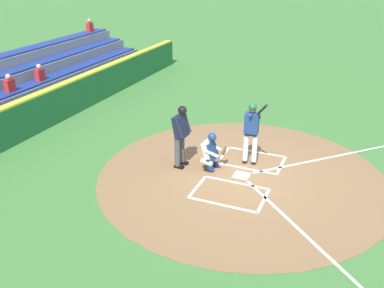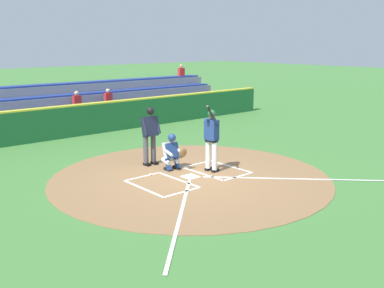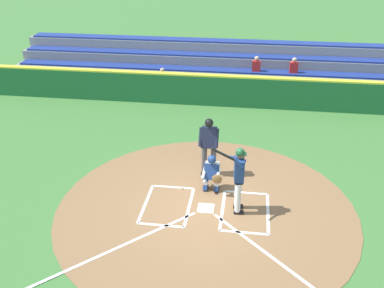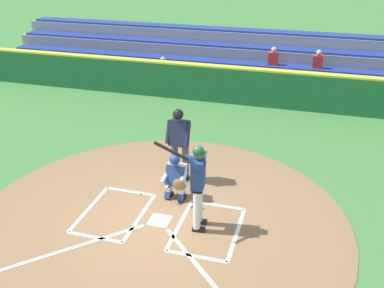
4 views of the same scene
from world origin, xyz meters
name	(u,v)px [view 2 (image 2 of 4)]	position (x,y,z in m)	size (l,w,h in m)	color
ground_plane	(190,177)	(0.00, 0.00, 0.00)	(120.00, 120.00, 0.00)	#427A38
dirt_circle	(190,177)	(0.00, 0.00, 0.01)	(8.00, 8.00, 0.01)	olive
home_plate_and_chalk	(211,184)	(0.00, 0.88, 0.01)	(7.93, 4.91, 0.01)	white
batter	(212,136)	(-0.82, 0.00, 1.10)	(0.89, 0.79, 2.13)	white
catcher	(172,151)	(-0.07, -0.93, 0.59)	(0.59, 0.64, 1.13)	black
plate_umpire	(150,132)	(0.12, -1.79, 1.08)	(0.59, 0.43, 1.86)	#4C4C51
baseball	(151,174)	(0.79, -0.86, 0.04)	(0.07, 0.07, 0.07)	white
backstop_wall	(72,121)	(0.00, -7.50, 0.65)	(22.00, 0.36, 1.31)	#1E6033
bleacher_stand	(45,112)	(-0.01, -10.20, 0.70)	(20.00, 3.40, 2.55)	gray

